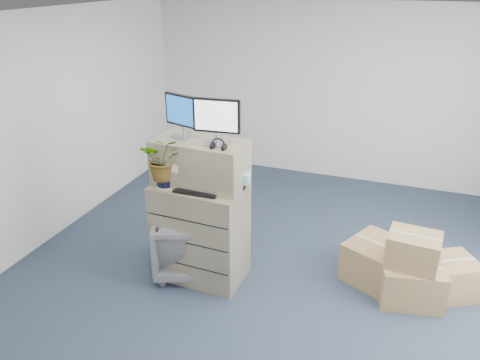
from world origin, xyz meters
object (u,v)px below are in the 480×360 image
monitor_right (216,119)px  water_bottle (210,173)px  monitor_left (183,114)px  office_chair (191,239)px  keyboard (197,191)px  filing_cabinet_lower (200,232)px  potted_plant (164,164)px

monitor_right → water_bottle: (-0.11, 0.06, -0.60)m
monitor_left → office_chair: 1.46m
monitor_left → keyboard: (0.24, -0.23, -0.72)m
monitor_left → office_chair: size_ratio=0.57×
filing_cabinet_lower → water_bottle: water_bottle is taller
monitor_left → monitor_right: 0.41m
monitor_left → water_bottle: size_ratio=1.63×
water_bottle → office_chair: (-0.27, -0.00, -0.86)m
water_bottle → potted_plant: 0.48m
monitor_left → office_chair: monitor_left is taller
monitor_left → water_bottle: 0.66m
monitor_right → potted_plant: size_ratio=0.84×
filing_cabinet_lower → keyboard: 0.59m
keyboard → water_bottle: bearing=75.1°
monitor_left → monitor_right: size_ratio=0.95×
water_bottle → office_chair: 0.90m
keyboard → office_chair: 0.79m
monitor_right → office_chair: size_ratio=0.60×
monitor_right → potted_plant: bearing=-170.3°
office_chair → filing_cabinet_lower: bearing=137.9°
filing_cabinet_lower → water_bottle: 0.71m
keyboard → potted_plant: potted_plant is taller
monitor_left → monitor_right: bearing=6.2°
monitor_left → water_bottle: monitor_left is taller
monitor_left → keyboard: size_ratio=0.98×
keyboard → office_chair: keyboard is taller
keyboard → water_bottle: (0.06, 0.21, 0.13)m
filing_cabinet_lower → monitor_left: 1.31m
filing_cabinet_lower → potted_plant: size_ratio=1.98×
filing_cabinet_lower → keyboard: keyboard is taller
monitor_left → keyboard: monitor_left is taller
water_bottle → potted_plant: potted_plant is taller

